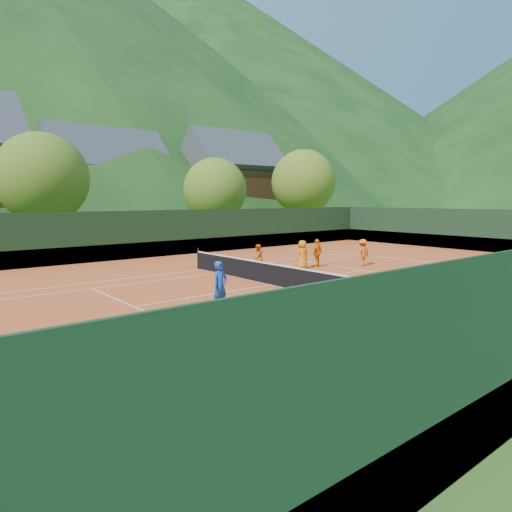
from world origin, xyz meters
TOP-DOWN VIEW (x-y plane):
  - ground at (0.00, 0.00)m, footprint 400.00×400.00m
  - clay_court at (0.00, 0.00)m, footprint 40.00×24.00m
  - mountain_far_right at (90.00, 150.00)m, footprint 260.00×260.00m
  - coach at (-4.41, -2.41)m, footprint 0.69×0.52m
  - student_a at (1.93, 3.32)m, footprint 0.71×0.57m
  - student_b at (5.41, 2.39)m, footprint 0.97×0.58m
  - student_c at (4.19, 2.32)m, footprint 0.81×0.58m
  - student_d at (7.61, 1.01)m, footprint 1.01×0.63m
  - tennis_ball_0 at (6.02, -4.85)m, footprint 0.07×0.07m
  - tennis_ball_1 at (-8.42, -7.39)m, footprint 0.07×0.07m
  - tennis_ball_2 at (-9.15, -2.02)m, footprint 0.07×0.07m
  - tennis_ball_3 at (-4.12, -8.12)m, footprint 0.07×0.07m
  - tennis_ball_5 at (-3.52, -7.45)m, footprint 0.07×0.07m
  - tennis_ball_6 at (2.09, -1.71)m, footprint 0.07×0.07m
  - tennis_ball_7 at (-0.79, -2.98)m, footprint 0.07×0.07m
  - tennis_ball_8 at (-0.86, -3.80)m, footprint 0.07×0.07m
  - tennis_ball_9 at (-0.99, -0.94)m, footprint 0.07×0.07m
  - tennis_ball_10 at (3.91, -1.16)m, footprint 0.07×0.07m
  - tennis_ball_11 at (1.55, -5.47)m, footprint 0.07×0.07m
  - tennis_ball_12 at (1.81, -7.93)m, footprint 0.07×0.07m
  - tennis_ball_13 at (-1.18, -8.65)m, footprint 0.07×0.07m
  - tennis_ball_14 at (-1.75, -5.99)m, footprint 0.07×0.07m
  - tennis_ball_15 at (-8.95, -7.31)m, footprint 0.07×0.07m
  - tennis_ball_16 at (-4.24, -1.19)m, footprint 0.07×0.07m
  - tennis_ball_17 at (-4.10, -1.66)m, footprint 0.07×0.07m
  - tennis_ball_18 at (-6.21, -4.35)m, footprint 0.07×0.07m
  - tennis_ball_19 at (-7.04, -5.35)m, footprint 0.07×0.07m
  - tennis_ball_20 at (-8.86, -4.05)m, footprint 0.07×0.07m
  - tennis_ball_21 at (-5.73, -2.81)m, footprint 0.07×0.07m
  - tennis_ball_22 at (0.89, -1.87)m, footprint 0.07×0.07m
  - tennis_ball_23 at (-4.56, -4.37)m, footprint 0.07×0.07m
  - tennis_ball_24 at (-5.82, -1.25)m, footprint 0.07×0.07m
  - tennis_ball_25 at (1.16, -3.84)m, footprint 0.07×0.07m
  - tennis_ball_26 at (-2.52, -8.55)m, footprint 0.07×0.07m
  - tennis_ball_27 at (1.72, -1.68)m, footprint 0.07×0.07m
  - tennis_ball_28 at (-7.79, -6.23)m, footprint 0.07×0.07m
  - court_lines at (0.00, 0.00)m, footprint 23.83×11.03m
  - tennis_net at (0.00, 0.00)m, footprint 0.10×12.07m
  - perimeter_fence at (0.00, 0.00)m, footprint 40.40×24.24m
  - ball_hopper at (-6.05, -4.89)m, footprint 0.57×0.57m
  - chalet_mid at (6.00, 34.00)m, footprint 12.65×8.82m
  - chalet_right at (20.00, 30.00)m, footprint 11.50×8.82m
  - tree_b at (-4.00, 20.00)m, footprint 6.40×6.40m
  - tree_c at (10.00, 19.00)m, footprint 5.60×5.60m
  - tree_d at (22.00, 20.00)m, footprint 6.80×6.80m

SIDE VIEW (x-z plane):
  - ground at x=0.00m, z-range 0.00..0.00m
  - clay_court at x=0.00m, z-range 0.00..0.02m
  - court_lines at x=0.00m, z-range 0.02..0.03m
  - tennis_ball_0 at x=6.02m, z-range 0.02..0.09m
  - tennis_ball_1 at x=-8.42m, z-range 0.02..0.09m
  - tennis_ball_2 at x=-9.15m, z-range 0.02..0.09m
  - tennis_ball_3 at x=-4.12m, z-range 0.02..0.09m
  - tennis_ball_5 at x=-3.52m, z-range 0.02..0.09m
  - tennis_ball_6 at x=2.09m, z-range 0.02..0.09m
  - tennis_ball_7 at x=-0.79m, z-range 0.02..0.09m
  - tennis_ball_8 at x=-0.86m, z-range 0.02..0.09m
  - tennis_ball_9 at x=-0.99m, z-range 0.02..0.09m
  - tennis_ball_10 at x=3.91m, z-range 0.02..0.09m
  - tennis_ball_11 at x=1.55m, z-range 0.02..0.09m
  - tennis_ball_12 at x=1.81m, z-range 0.02..0.09m
  - tennis_ball_13 at x=-1.18m, z-range 0.02..0.09m
  - tennis_ball_14 at x=-1.75m, z-range 0.02..0.09m
  - tennis_ball_15 at x=-8.95m, z-range 0.02..0.09m
  - tennis_ball_16 at x=-4.24m, z-range 0.02..0.09m
  - tennis_ball_17 at x=-4.10m, z-range 0.02..0.09m
  - tennis_ball_18 at x=-6.21m, z-range 0.02..0.09m
  - tennis_ball_19 at x=-7.04m, z-range 0.02..0.09m
  - tennis_ball_20 at x=-8.86m, z-range 0.02..0.09m
  - tennis_ball_21 at x=-5.73m, z-range 0.02..0.09m
  - tennis_ball_22 at x=0.89m, z-range 0.02..0.09m
  - tennis_ball_23 at x=-4.56m, z-range 0.02..0.09m
  - tennis_ball_24 at x=-5.82m, z-range 0.02..0.09m
  - tennis_ball_25 at x=1.16m, z-range 0.02..0.09m
  - tennis_ball_26 at x=-2.52m, z-range 0.02..0.09m
  - tennis_ball_27 at x=1.72m, z-range 0.02..0.09m
  - tennis_ball_28 at x=-7.79m, z-range 0.02..0.09m
  - tennis_net at x=0.00m, z-range -0.03..1.07m
  - student_a at x=1.93m, z-range 0.02..1.41m
  - ball_hopper at x=-6.05m, z-range 0.27..1.27m
  - student_d at x=7.61m, z-range 0.02..1.53m
  - student_b at x=5.41m, z-range 0.02..1.56m
  - student_c at x=4.19m, z-range 0.02..1.57m
  - coach at x=-4.41m, z-range 0.02..1.70m
  - perimeter_fence at x=0.00m, z-range -0.23..2.77m
  - tree_c at x=10.00m, z-range 0.87..8.22m
  - chalet_mid at x=6.00m, z-range -0.74..10.72m
  - tree_b at x=-4.00m, z-range 0.99..9.39m
  - chalet_right at x=20.00m, z-range -0.70..11.21m
  - tree_d at x=22.00m, z-range 1.06..9.98m
  - mountain_far_right at x=90.00m, z-range 0.00..95.00m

